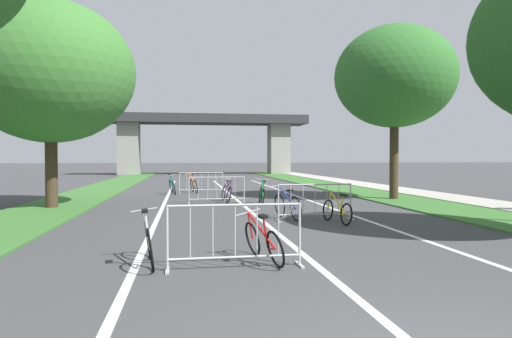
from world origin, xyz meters
TOP-DOWN VIEW (x-y plane):
  - grass_verge_left at (-6.81, 22.49)m, footprint 2.80×54.97m
  - grass_verge_right at (6.81, 22.49)m, footprint 2.80×54.97m
  - sidewalk_path_right at (9.30, 22.49)m, footprint 2.17×54.97m
  - lane_stripe_center at (0.00, 15.90)m, footprint 0.14×31.80m
  - lane_stripe_right_lane at (2.97, 15.90)m, footprint 0.14×31.80m
  - lane_stripe_left_lane at (-2.97, 15.90)m, footprint 0.14×31.80m
  - overpass_bridge at (0.00, 45.43)m, footprint 21.59×4.22m
  - tree_left_maple_mid at (-6.81, 13.75)m, footprint 5.81×5.81m
  - tree_right_pine_near at (6.62, 15.01)m, footprint 5.05×5.05m
  - crowd_barrier_nearest at (-1.36, 4.25)m, footprint 2.23×0.47m
  - crowd_barrier_second at (1.51, 9.43)m, footprint 2.24×0.55m
  - crowd_barrier_third at (-0.94, 14.61)m, footprint 2.23×0.50m
  - crowd_barrier_fourth at (-1.37, 19.79)m, footprint 2.23×0.50m
  - bicycle_yellow_0 at (1.96, 8.84)m, footprint 0.47×1.65m
  - bicycle_white_1 at (-2.76, 4.70)m, footprint 0.52×1.70m
  - bicycle_red_2 at (-0.84, 4.63)m, footprint 0.71×1.66m
  - bicycle_purple_3 at (-0.51, 15.18)m, footprint 0.59×1.71m
  - bicycle_green_4 at (0.76, 14.13)m, footprint 0.53×1.61m
  - bicycle_teal_5 at (-2.80, 19.42)m, footprint 0.52×1.80m
  - bicycle_blue_6 at (0.80, 9.91)m, footprint 0.68×1.74m
  - bicycle_orange_7 at (-1.74, 20.27)m, footprint 0.68×1.70m

SIDE VIEW (x-z plane):
  - lane_stripe_center at x=0.00m, z-range 0.00..0.01m
  - lane_stripe_right_lane at x=2.97m, z-range 0.00..0.01m
  - lane_stripe_left_lane at x=-2.97m, z-range 0.00..0.01m
  - grass_verge_left at x=-6.81m, z-range 0.00..0.05m
  - grass_verge_right at x=6.81m, z-range 0.00..0.05m
  - sidewalk_path_right at x=9.30m, z-range 0.00..0.08m
  - bicycle_yellow_0 at x=1.96m, z-range -0.09..0.77m
  - bicycle_red_2 at x=-0.84m, z-range -0.08..0.79m
  - bicycle_green_4 at x=0.76m, z-range -0.12..0.86m
  - bicycle_purple_3 at x=-0.51m, z-range -0.12..0.87m
  - bicycle_orange_7 at x=-1.74m, z-range -0.12..0.90m
  - bicycle_white_1 at x=-2.76m, z-range -0.10..0.87m
  - bicycle_blue_6 at x=0.80m, z-range -0.10..0.89m
  - bicycle_teal_5 at x=-2.80m, z-range -0.11..0.90m
  - crowd_barrier_nearest at x=-1.36m, z-range -0.01..1.04m
  - crowd_barrier_second at x=1.51m, z-range -0.01..1.04m
  - crowd_barrier_third at x=-0.94m, z-range -0.01..1.04m
  - crowd_barrier_fourth at x=-1.37m, z-range -0.01..1.04m
  - overpass_bridge at x=0.00m, z-range 1.45..7.77m
  - tree_left_maple_mid at x=-6.81m, z-range 1.15..8.41m
  - tree_right_pine_near at x=6.62m, z-range 1.52..8.89m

